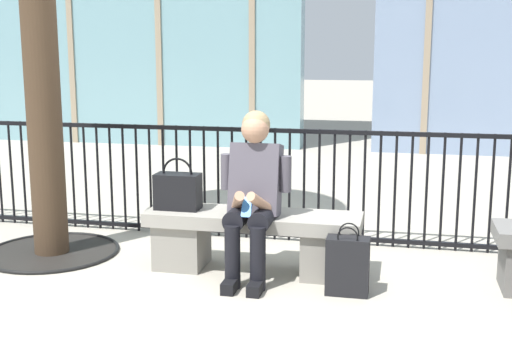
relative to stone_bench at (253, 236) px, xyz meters
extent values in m
plane|color=#A8A091|center=(0.00, 0.00, -0.27)|extent=(60.00, 60.00, 0.00)
cube|color=gray|center=(0.00, 0.00, 0.13)|extent=(1.60, 0.44, 0.10)
cube|color=gray|center=(-0.56, 0.00, -0.10)|extent=(0.36, 0.37, 0.35)
cube|color=gray|center=(0.56, 0.00, -0.10)|extent=(0.36, 0.37, 0.35)
cylinder|color=black|center=(-0.06, -0.18, 0.20)|extent=(0.15, 0.40, 0.15)
cylinder|color=black|center=(-0.06, -0.38, -0.05)|extent=(0.11, 0.11, 0.45)
cube|color=black|center=(-0.06, -0.44, -0.23)|extent=(0.09, 0.22, 0.08)
cylinder|color=black|center=(0.12, -0.18, 0.20)|extent=(0.15, 0.40, 0.15)
cylinder|color=black|center=(0.12, -0.38, -0.05)|extent=(0.11, 0.11, 0.45)
cube|color=black|center=(0.12, -0.44, -0.23)|extent=(0.09, 0.22, 0.08)
cube|color=#4C4751|center=(0.03, -0.04, 0.44)|extent=(0.36, 0.30, 0.55)
cylinder|color=#4C4751|center=(-0.19, -0.04, 0.49)|extent=(0.08, 0.08, 0.26)
cylinder|color=tan|center=(-0.05, -0.26, 0.32)|extent=(0.16, 0.28, 0.20)
cylinder|color=#4C4751|center=(0.25, -0.04, 0.49)|extent=(0.08, 0.08, 0.26)
cylinder|color=tan|center=(0.11, -0.26, 0.32)|extent=(0.16, 0.28, 0.20)
cube|color=#2D6BB7|center=(0.03, -0.32, 0.30)|extent=(0.07, 0.10, 0.13)
sphere|color=tan|center=(0.03, -0.06, 0.81)|extent=(0.20, 0.20, 0.20)
sphere|color=#997F59|center=(0.03, -0.03, 0.84)|extent=(0.20, 0.20, 0.20)
cube|color=black|center=(-0.58, -0.01, 0.31)|extent=(0.34, 0.18, 0.27)
torus|color=black|center=(-0.58, -0.01, 0.46)|extent=(0.23, 0.02, 0.23)
cube|color=black|center=(0.73, -0.32, -0.07)|extent=(0.29, 0.16, 0.40)
torus|color=black|center=(0.73, -0.38, 0.14)|extent=(0.14, 0.01, 0.14)
torus|color=black|center=(0.73, -0.26, 0.14)|extent=(0.14, 0.01, 0.14)
cylinder|color=black|center=(-2.54, 0.85, 0.22)|extent=(0.02, 0.02, 0.98)
cylinder|color=black|center=(-2.41, 0.85, 0.22)|extent=(0.02, 0.02, 0.98)
cylinder|color=black|center=(-2.29, 0.85, 0.22)|extent=(0.02, 0.02, 0.98)
cylinder|color=black|center=(-2.16, 0.85, 0.22)|extent=(0.02, 0.02, 0.98)
cylinder|color=black|center=(-2.03, 0.85, 0.22)|extent=(0.02, 0.02, 0.98)
cylinder|color=black|center=(-1.91, 0.85, 0.22)|extent=(0.02, 0.02, 0.98)
cylinder|color=black|center=(-1.78, 0.85, 0.22)|extent=(0.02, 0.02, 0.98)
cylinder|color=black|center=(-1.65, 0.85, 0.22)|extent=(0.02, 0.02, 0.98)
cylinder|color=black|center=(-1.52, 0.85, 0.22)|extent=(0.02, 0.02, 0.98)
cylinder|color=black|center=(-1.40, 0.85, 0.22)|extent=(0.02, 0.02, 0.98)
cylinder|color=black|center=(-1.27, 0.85, 0.22)|extent=(0.02, 0.02, 0.98)
cylinder|color=black|center=(-1.14, 0.85, 0.22)|extent=(0.02, 0.02, 0.98)
cylinder|color=black|center=(-1.02, 0.85, 0.22)|extent=(0.02, 0.02, 0.98)
cylinder|color=black|center=(-0.89, 0.85, 0.22)|extent=(0.02, 0.02, 0.98)
cylinder|color=black|center=(-0.76, 0.85, 0.22)|extent=(0.02, 0.02, 0.98)
cylinder|color=black|center=(-0.64, 0.85, 0.22)|extent=(0.02, 0.02, 0.98)
cylinder|color=black|center=(-0.51, 0.85, 0.22)|extent=(0.02, 0.02, 0.98)
cylinder|color=black|center=(-0.38, 0.85, 0.22)|extent=(0.02, 0.02, 0.98)
cylinder|color=black|center=(-0.25, 0.85, 0.22)|extent=(0.02, 0.02, 0.98)
cylinder|color=black|center=(-0.13, 0.85, 0.22)|extent=(0.02, 0.02, 0.98)
cylinder|color=black|center=(0.00, 0.85, 0.22)|extent=(0.02, 0.02, 0.98)
cylinder|color=black|center=(0.13, 0.85, 0.22)|extent=(0.02, 0.02, 0.98)
cylinder|color=black|center=(0.25, 0.85, 0.22)|extent=(0.02, 0.02, 0.98)
cylinder|color=black|center=(0.38, 0.85, 0.22)|extent=(0.02, 0.02, 0.98)
cylinder|color=black|center=(0.51, 0.85, 0.22)|extent=(0.02, 0.02, 0.98)
cylinder|color=black|center=(0.64, 0.85, 0.22)|extent=(0.02, 0.02, 0.98)
cylinder|color=black|center=(0.76, 0.85, 0.22)|extent=(0.02, 0.02, 0.98)
cylinder|color=black|center=(0.89, 0.85, 0.22)|extent=(0.02, 0.02, 0.98)
cylinder|color=black|center=(1.02, 0.85, 0.22)|extent=(0.02, 0.02, 0.98)
cylinder|color=black|center=(1.14, 0.85, 0.22)|extent=(0.02, 0.02, 0.98)
cylinder|color=black|center=(1.27, 0.85, 0.22)|extent=(0.02, 0.02, 0.98)
cylinder|color=black|center=(1.40, 0.85, 0.22)|extent=(0.02, 0.02, 0.98)
cylinder|color=black|center=(1.52, 0.85, 0.22)|extent=(0.02, 0.02, 0.98)
cylinder|color=black|center=(1.65, 0.85, 0.22)|extent=(0.02, 0.02, 0.98)
cylinder|color=black|center=(1.78, 0.85, 0.22)|extent=(0.02, 0.02, 0.98)
cylinder|color=black|center=(1.91, 0.85, 0.22)|extent=(0.02, 0.02, 0.98)
cube|color=black|center=(0.00, 0.85, -0.22)|extent=(8.13, 0.04, 0.04)
cube|color=black|center=(0.00, 0.85, 0.69)|extent=(8.13, 0.04, 0.04)
cylinder|color=black|center=(-1.70, 0.07, -0.27)|extent=(1.06, 1.06, 0.01)
torus|color=black|center=(-1.70, 0.07, -0.26)|extent=(1.09, 1.09, 0.03)
cylinder|color=#423021|center=(-1.70, 0.07, 1.43)|extent=(0.27, 0.27, 3.40)
camera|label=1|loc=(1.05, -4.63, 1.38)|focal=46.29mm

